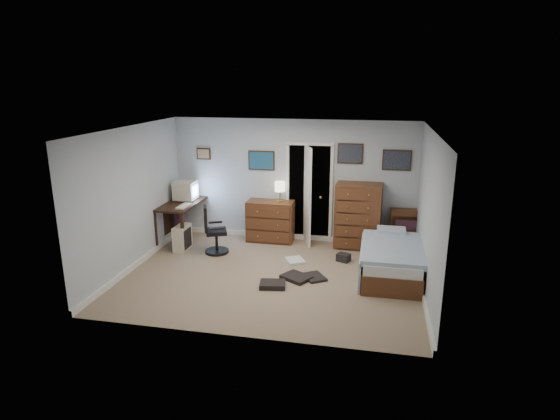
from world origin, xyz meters
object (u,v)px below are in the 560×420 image
object	(u,v)px
office_chair	(214,235)
bed	(390,259)
low_dresser	(271,221)
computer_desk	(178,210)
tall_dresser	(358,216)

from	to	relation	value
office_chair	bed	distance (m)	3.35
office_chair	low_dresser	size ratio (longest dim) A/B	0.99
office_chair	bed	xyz separation A→B (m)	(3.32, -0.38, -0.08)
computer_desk	tall_dresser	bearing A→B (deg)	6.18
office_chair	tall_dresser	bearing A→B (deg)	-3.96
tall_dresser	bed	distance (m)	1.47
tall_dresser	bed	bearing A→B (deg)	-60.62
computer_desk	office_chair	world-z (taller)	office_chair
computer_desk	office_chair	bearing A→B (deg)	-29.98
computer_desk	low_dresser	world-z (taller)	low_dresser
office_chair	bed	bearing A→B (deg)	-29.01
computer_desk	bed	distance (m)	4.41
computer_desk	tall_dresser	distance (m)	3.68
office_chair	low_dresser	bearing A→B (deg)	22.90
computer_desk	bed	size ratio (longest dim) A/B	0.77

